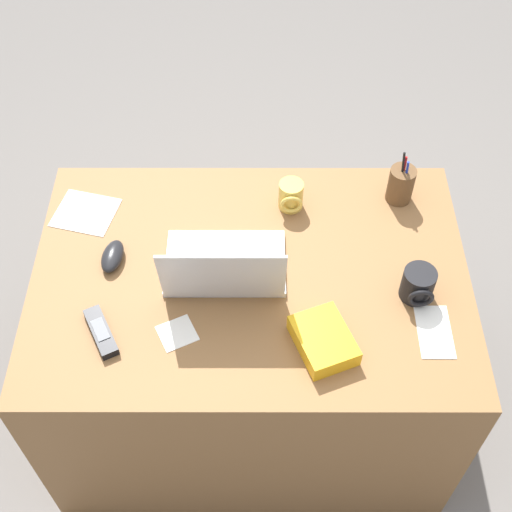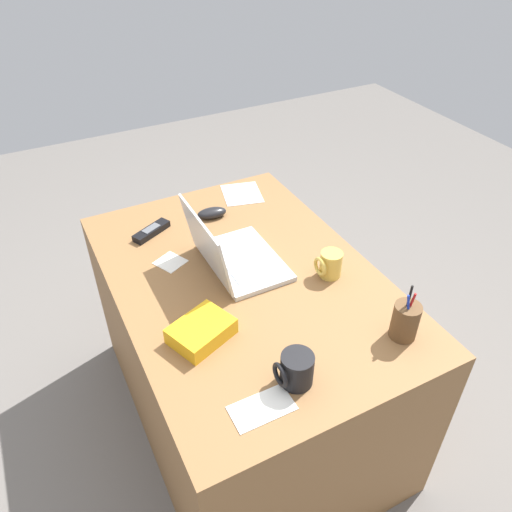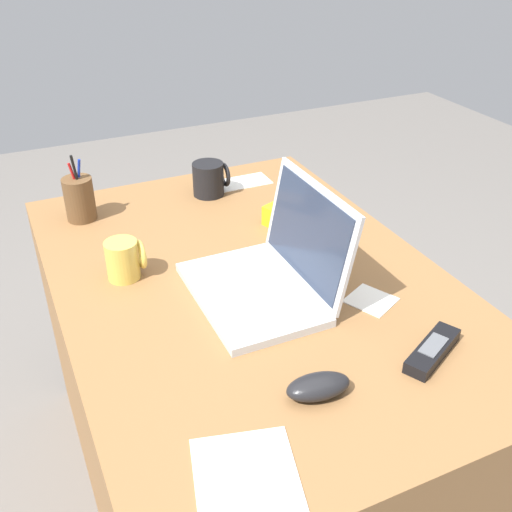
% 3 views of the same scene
% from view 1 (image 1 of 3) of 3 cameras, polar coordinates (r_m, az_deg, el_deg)
% --- Properties ---
extents(ground_plane, '(6.00, 6.00, 0.00)m').
position_cam_1_polar(ground_plane, '(2.52, -0.36, -11.33)').
color(ground_plane, slate).
extents(desk, '(1.20, 0.83, 0.72)m').
position_cam_1_polar(desk, '(2.21, -0.40, -7.07)').
color(desk, olive).
rests_on(desk, ground).
extents(laptop, '(0.33, 0.27, 0.23)m').
position_cam_1_polar(laptop, '(1.87, -2.58, -0.91)').
color(laptop, silver).
rests_on(laptop, desk).
extents(computer_mouse, '(0.07, 0.12, 0.04)m').
position_cam_1_polar(computer_mouse, '(1.96, -11.65, -0.02)').
color(computer_mouse, black).
rests_on(computer_mouse, desk).
extents(coffee_mug_white, '(0.07, 0.08, 0.09)m').
position_cam_1_polar(coffee_mug_white, '(2.04, 2.87, 4.91)').
color(coffee_mug_white, '#E0BC4C').
rests_on(coffee_mug_white, desk).
extents(coffee_mug_tall, '(0.09, 0.10, 0.09)m').
position_cam_1_polar(coffee_mug_tall, '(1.88, 13.10, -2.32)').
color(coffee_mug_tall, black).
rests_on(coffee_mug_tall, desk).
extents(cordless_phone, '(0.11, 0.16, 0.03)m').
position_cam_1_polar(cordless_phone, '(1.83, -12.55, -6.08)').
color(cordless_phone, black).
rests_on(cordless_phone, desk).
extents(pen_holder, '(0.08, 0.08, 0.18)m').
position_cam_1_polar(pen_holder, '(2.10, 11.75, 5.75)').
color(pen_holder, brown).
rests_on(pen_holder, desk).
extents(snack_bag, '(0.18, 0.20, 0.05)m').
position_cam_1_polar(snack_bag, '(1.77, 5.53, -6.89)').
color(snack_bag, '#F2AD19').
rests_on(snack_bag, desk).
extents(paper_note_near_laptop, '(0.20, 0.19, 0.00)m').
position_cam_1_polar(paper_note_near_laptop, '(2.11, -13.75, 3.47)').
color(paper_note_near_laptop, white).
rests_on(paper_note_near_laptop, desk).
extents(paper_note_left, '(0.09, 0.16, 0.00)m').
position_cam_1_polar(paper_note_left, '(1.86, 14.37, -6.01)').
color(paper_note_left, white).
rests_on(paper_note_left, desk).
extents(paper_note_right, '(0.12, 0.12, 0.00)m').
position_cam_1_polar(paper_note_right, '(1.81, -6.46, -6.29)').
color(paper_note_right, white).
rests_on(paper_note_right, desk).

